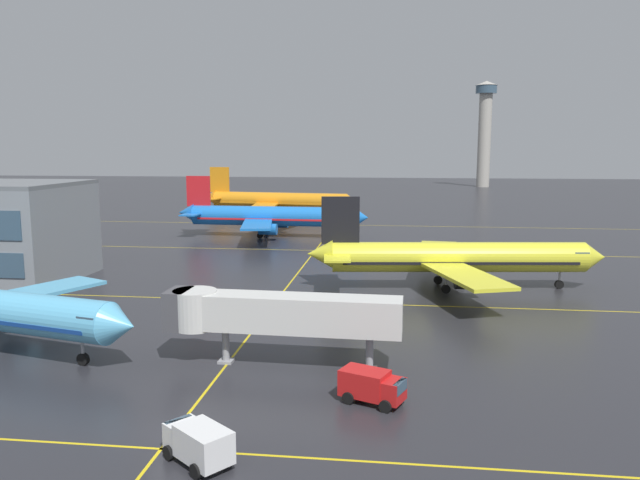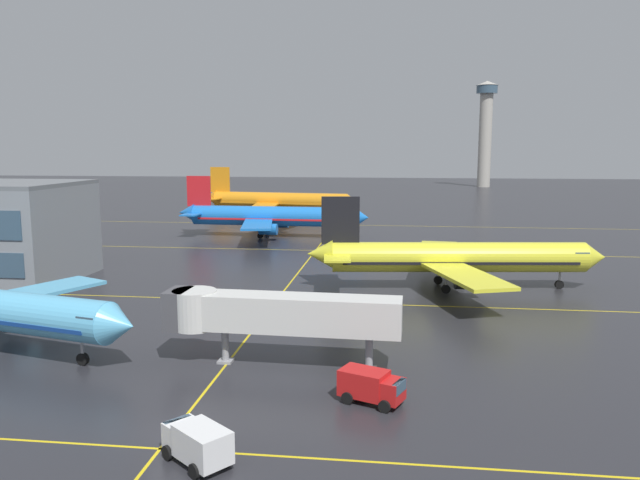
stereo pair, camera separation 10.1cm
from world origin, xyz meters
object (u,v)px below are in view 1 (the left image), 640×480
airliner_third_row (270,216)px  jet_bridge (265,313)px  control_tower (485,127)px  airliner_far_left_stand (278,201)px  service_truck_red_van (198,442)px  airliner_second_row (454,258)px  service_truck_catering (372,385)px

airliner_third_row → jet_bridge: bearing=-78.8°
jet_bridge → control_tower: bearing=78.2°
airliner_far_left_stand → service_truck_red_van: (17.05, -110.88, -2.81)m
airliner_far_left_stand → airliner_second_row: bearing=-63.6°
airliner_second_row → control_tower: control_tower is taller
service_truck_red_van → control_tower: bearing=78.8°
airliner_second_row → service_truck_catering: (-8.17, -33.62, -2.50)m
control_tower → service_truck_catering: bearing=-99.4°
service_truck_red_van → control_tower: 237.68m
airliner_third_row → control_tower: (58.56, 151.11, 20.75)m
control_tower → airliner_second_row: bearing=-98.7°
service_truck_red_van → airliner_far_left_stand: bearing=98.7°
airliner_far_left_stand → control_tower: bearing=62.5°
airliner_second_row → airliner_third_row: (-29.57, 38.52, 0.10)m
airliner_third_row → service_truck_catering: 75.30m
airliner_second_row → service_truck_red_van: airliner_second_row is taller
airliner_third_row → airliner_far_left_stand: (-4.40, 29.95, 0.21)m
airliner_third_row → control_tower: bearing=68.8°
jet_bridge → control_tower: size_ratio=0.42×
airliner_second_row → service_truck_red_van: bearing=-111.8°
airliner_second_row → service_truck_catering: 34.69m
jet_bridge → control_tower: (45.47, 217.15, 20.48)m
service_truck_catering → control_tower: control_tower is taller
service_truck_catering → jet_bridge: jet_bridge is taller
airliner_far_left_stand → jet_bridge: airliner_far_left_stand is taller
service_truck_catering → control_tower: size_ratio=0.11×
service_truck_red_van → control_tower: (45.91, 232.03, 23.36)m
jet_bridge → service_truck_red_van: bearing=-91.7°
service_truck_red_van → jet_bridge: jet_bridge is taller
airliner_third_row → service_truck_red_van: 81.95m
airliner_far_left_stand → service_truck_catering: airliner_far_left_stand is taller
service_truck_red_van → jet_bridge: 15.16m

